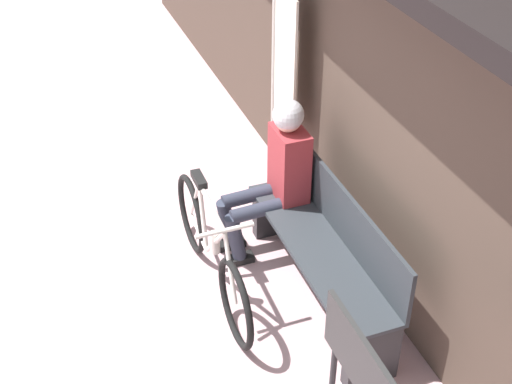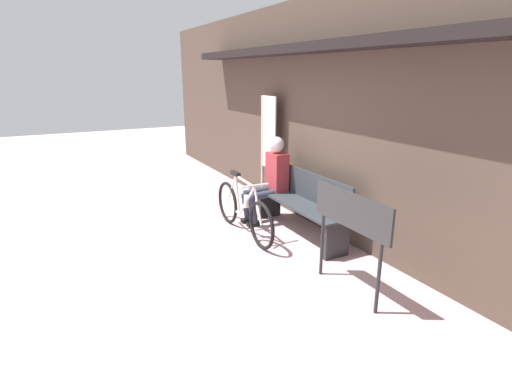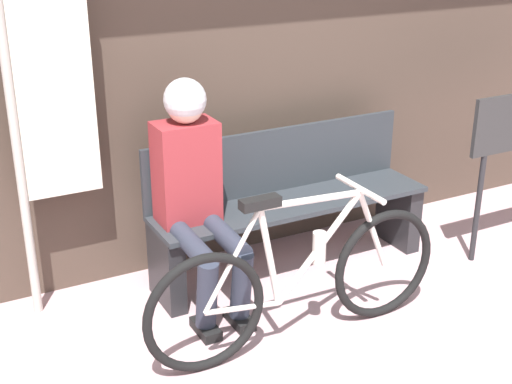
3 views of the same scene
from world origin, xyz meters
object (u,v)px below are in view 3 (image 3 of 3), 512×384
at_px(park_bench_near, 288,206).
at_px(banner_pole, 43,112).
at_px(bicycle, 301,281).
at_px(person_seated, 194,182).

distance_m(park_bench_near, banner_pole, 1.55).
distance_m(bicycle, banner_pole, 1.58).
relative_size(park_bench_near, bicycle, 1.03).
xyz_separation_m(park_bench_near, bicycle, (-0.35, -0.74, -0.07)).
height_order(bicycle, person_seated, person_seated).
bearing_deg(banner_pole, person_seated, -24.41).
relative_size(park_bench_near, person_seated, 1.35).
distance_m(person_seated, banner_pole, 0.86).
xyz_separation_m(bicycle, banner_pole, (-1.00, 0.94, 0.79)).
bearing_deg(person_seated, banner_pole, 155.59).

